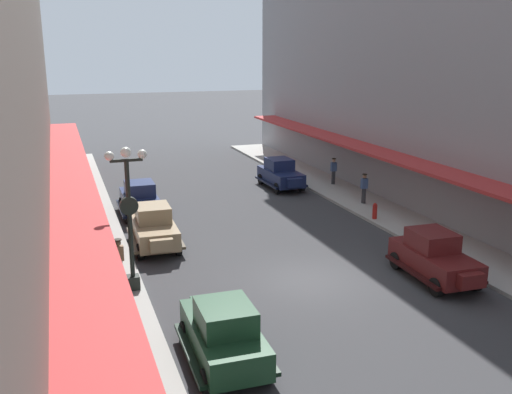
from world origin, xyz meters
name	(u,v)px	position (x,y,z in m)	size (l,w,h in m)	color
ground_plane	(308,280)	(0.00, 0.00, 0.00)	(200.00, 200.00, 0.00)	#38383A
sidewalk_left	(105,307)	(-7.50, 0.00, 0.07)	(3.00, 60.00, 0.15)	#A8A59E
sidewalk_right	(471,256)	(7.50, 0.00, 0.07)	(3.00, 60.00, 0.15)	#A8A59E
parked_car_0	(154,226)	(-4.85, 5.75, 0.94)	(2.25, 4.30, 1.84)	#997F5B
parked_car_1	(224,331)	(-4.64, -4.54, 0.94)	(2.22, 4.29, 1.84)	#193D23
parked_car_2	(281,173)	(4.53, 14.26, 0.94)	(2.23, 4.29, 1.84)	#19234C
parked_car_3	(434,255)	(4.55, -1.42, 0.94)	(2.28, 4.31, 1.84)	#591919
parked_car_4	(140,198)	(-4.74, 10.98, 0.94)	(2.17, 4.27, 1.84)	#19234C
lamp_post_with_clock	(129,213)	(-6.40, 1.05, 2.99)	(1.42, 0.44, 5.16)	black
fire_hydrant	(375,211)	(6.35, 5.87, 0.56)	(0.24, 0.24, 0.82)	#B21E19
pedestrian_0	(364,188)	(7.34, 8.72, 1.01)	(0.36, 0.28, 1.67)	#2D2D33
pedestrian_1	(80,297)	(-8.30, -1.07, 1.01)	(0.36, 0.28, 1.67)	#4C4238
pedestrian_2	(95,203)	(-7.02, 10.41, 0.99)	(0.36, 0.24, 1.64)	slate
pedestrian_3	(334,171)	(7.86, 13.48, 1.01)	(0.36, 0.28, 1.67)	#2D2D33
pedestrian_4	(119,260)	(-6.78, 1.82, 1.01)	(0.36, 0.28, 1.67)	#2D2D33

